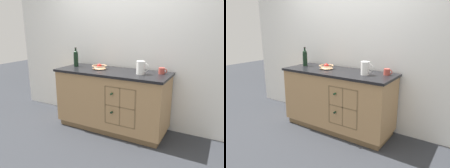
# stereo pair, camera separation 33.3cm
# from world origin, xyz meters

# --- Properties ---
(ground_plane) EXTENTS (14.00, 14.00, 0.00)m
(ground_plane) POSITION_xyz_m (0.00, 0.00, 0.00)
(ground_plane) COLOR #2D3035
(back_wall) EXTENTS (4.40, 0.06, 2.55)m
(back_wall) POSITION_xyz_m (0.00, 0.38, 1.27)
(back_wall) COLOR white
(back_wall) RESTS_ON ground_plane
(kitchen_island) EXTENTS (1.74, 0.67, 0.93)m
(kitchen_island) POSITION_xyz_m (0.00, -0.00, 0.47)
(kitchen_island) COLOR brown
(kitchen_island) RESTS_ON ground_plane
(fruit_bowl) EXTENTS (0.23, 0.23, 0.08)m
(fruit_bowl) POSITION_xyz_m (-0.24, 0.02, 0.97)
(fruit_bowl) COLOR tan
(fruit_bowl) RESTS_ON kitchen_island
(white_pitcher) EXTENTS (0.18, 0.12, 0.19)m
(white_pitcher) POSITION_xyz_m (0.47, -0.02, 1.03)
(white_pitcher) COLOR white
(white_pitcher) RESTS_ON kitchen_island
(ceramic_mug) EXTENTS (0.12, 0.09, 0.09)m
(ceramic_mug) POSITION_xyz_m (0.72, 0.14, 0.98)
(ceramic_mug) COLOR #B7473D
(ceramic_mug) RESTS_ON kitchen_island
(standing_wine_bottle) EXTENTS (0.08, 0.08, 0.31)m
(standing_wine_bottle) POSITION_xyz_m (-0.70, 0.05, 1.07)
(standing_wine_bottle) COLOR black
(standing_wine_bottle) RESTS_ON kitchen_island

